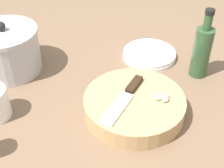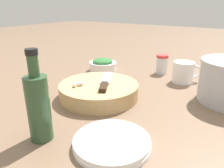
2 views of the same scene
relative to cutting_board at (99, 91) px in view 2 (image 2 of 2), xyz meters
name	(u,v)px [view 2 (image 2 of 2)]	position (x,y,z in m)	size (l,w,h in m)	color
ground_plane	(118,94)	(-0.06, 0.04, -0.03)	(5.00, 5.00, 0.00)	brown
cutting_board	(99,91)	(0.00, 0.00, 0.00)	(0.27, 0.27, 0.05)	tan
chef_knife	(105,82)	(-0.01, 0.01, 0.03)	(0.18, 0.12, 0.01)	black
garlic_cloves	(77,84)	(0.06, -0.05, 0.03)	(0.04, 0.03, 0.02)	silver
herb_bowl	(103,65)	(-0.26, -0.17, 0.00)	(0.13, 0.13, 0.06)	white
spice_jar	(162,64)	(-0.38, 0.08, 0.02)	(0.05, 0.05, 0.09)	silver
coffee_mug	(184,72)	(-0.32, 0.19, 0.02)	(0.09, 0.11, 0.09)	white
plate_stack	(112,143)	(0.20, 0.19, -0.02)	(0.18, 0.18, 0.02)	white
oil_bottle	(38,106)	(0.27, 0.03, 0.06)	(0.05, 0.05, 0.22)	#2D4C2D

